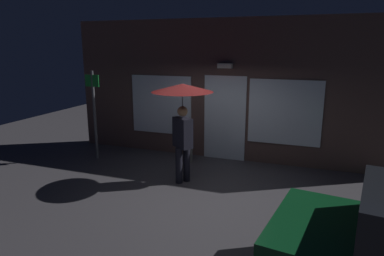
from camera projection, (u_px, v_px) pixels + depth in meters
ground_plane at (197, 189)px, 7.20m from camera, size 18.00×18.00×0.00m
building_facade at (227, 91)px, 8.92m from camera, size 8.63×0.48×3.62m
person_with_umbrella at (182, 103)px, 7.20m from camera, size 1.30×1.30×2.17m
street_sign_post at (94, 110)px, 8.87m from camera, size 0.40×0.07×2.32m
sidewalk_bollard at (188, 151)px, 8.92m from camera, size 0.24×0.24×0.56m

